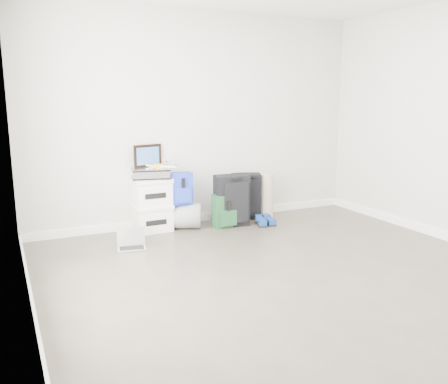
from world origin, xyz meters
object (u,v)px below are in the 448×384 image
duffel_bag (180,216)px  carry_on (246,196)px  large_suitcase (232,201)px  briefcase (151,173)px  boxes_stack (152,204)px  laptop (131,243)px

duffel_bag → carry_on: carry_on is taller
large_suitcase → carry_on: size_ratio=1.06×
briefcase → carry_on: size_ratio=0.71×
large_suitcase → boxes_stack: bearing=175.5°
carry_on → laptop: 1.86m
boxes_stack → carry_on: boxes_stack is taller
carry_on → boxes_stack: bearing=-157.0°
briefcase → duffel_bag: (0.35, -0.05, -0.56)m
briefcase → duffel_bag: 0.67m
boxes_stack → large_suitcase: (1.00, -0.21, -0.00)m
briefcase → boxes_stack: bearing=-168.2°
boxes_stack → duffel_bag: 0.40m
duffel_bag → large_suitcase: large_suitcase is taller
duffel_bag → carry_on: bearing=28.4°
boxes_stack → briefcase: briefcase is taller
large_suitcase → carry_on: 0.41m
large_suitcase → laptop: size_ratio=1.92×
briefcase → large_suitcase: 1.10m
briefcase → carry_on: (1.33, 0.02, -0.41)m
duffel_bag → carry_on: 1.00m
duffel_bag → carry_on: (0.98, 0.07, 0.15)m
briefcase → duffel_bag: size_ratio=0.85×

